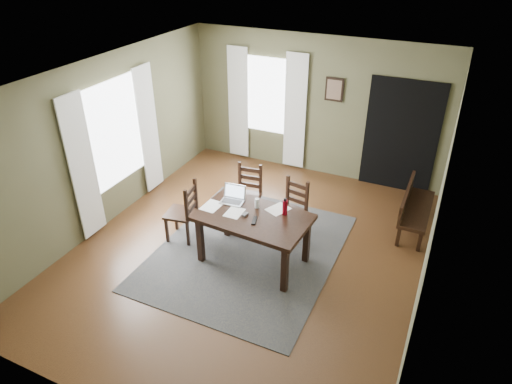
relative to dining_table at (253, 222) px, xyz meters
The scene contains 24 objects.
ground 0.75m from the dining_table, 136.33° to the left, with size 5.00×6.00×0.01m.
room_shell 1.13m from the dining_table, 136.33° to the left, with size 5.02×6.02×2.71m.
rug 0.74m from the dining_table, 136.33° to the left, with size 2.60×3.20×0.01m.
dining_table is the anchor object (origin of this frame).
chair_end 1.25m from the dining_table, behind, with size 0.51×0.50×1.00m.
chair_back_left 1.17m from the dining_table, 119.98° to the left, with size 0.47×0.47×0.97m.
chair_back_right 0.95m from the dining_table, 73.54° to the left, with size 0.49×0.49×0.95m.
bench 2.72m from the dining_table, 43.03° to the left, with size 0.42×1.31×0.74m.
laptop 0.54m from the dining_table, 150.32° to the left, with size 0.36×0.30×0.23m.
computer_mouse 0.16m from the dining_table, 158.34° to the right, with size 0.06×0.10×0.03m, color #3F3F42.
tv_remote 0.17m from the dining_table, 59.42° to the right, with size 0.05×0.20×0.02m, color black.
drinking_glass 0.28m from the dining_table, 101.41° to the left, with size 0.07×0.07×0.15m, color silver.
water_bottle 0.50m from the dining_table, 30.22° to the left, with size 0.09×0.09×0.26m.
paper_a 0.67m from the dining_table, behind, with size 0.25×0.32×0.00m, color white.
paper_d 0.41m from the dining_table, 50.91° to the left, with size 0.25×0.32×0.00m, color white.
paper_e 0.30m from the dining_table, behind, with size 0.23×0.30×0.00m, color white.
window_left 2.77m from the dining_table, behind, with size 0.01×1.30×1.70m.
window_back 3.43m from the dining_table, 110.54° to the left, with size 1.00×0.01×1.50m.
curtain_left_near 2.70m from the dining_table, behind, with size 0.03×0.48×2.30m.
curtain_left_far 2.91m from the dining_table, 155.58° to the left, with size 0.03×0.48×2.30m.
curtain_back_left 3.62m from the dining_table, 120.02° to the left, with size 0.44×0.03×2.30m.
curtain_back_right 3.20m from the dining_table, 100.13° to the left, with size 0.44×0.03×2.30m.
framed_picture 3.31m from the dining_table, 86.81° to the left, with size 0.34×0.03×0.44m.
doorway_back 3.48m from the dining_table, 64.82° to the left, with size 1.30×0.03×2.10m.
Camera 1 is at (2.47, -5.04, 4.33)m, focal length 32.00 mm.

